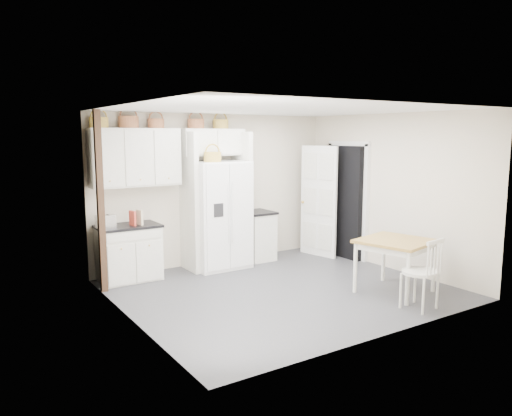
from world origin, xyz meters
TOP-DOWN VIEW (x-y plane):
  - floor at (0.00, 0.00)m, footprint 4.50×4.50m
  - ceiling at (0.00, 0.00)m, footprint 4.50×4.50m
  - wall_back at (0.00, 2.00)m, footprint 4.50×0.00m
  - wall_left at (-2.25, 0.00)m, footprint 0.00×4.00m
  - wall_right at (2.25, 0.00)m, footprint 0.00×4.00m
  - refrigerator at (-0.15, 1.63)m, footprint 0.94×0.75m
  - base_cab_left at (-1.70, 1.70)m, footprint 0.90×0.57m
  - base_cab_right at (0.68, 1.70)m, footprint 0.48×0.58m
  - dining_table at (1.30, -0.97)m, footprint 1.11×1.11m
  - windsor_chair at (1.03, -1.62)m, footprint 0.53×0.50m
  - counter_left at (-1.70, 1.70)m, footprint 0.94×0.61m
  - counter_right at (0.68, 1.70)m, footprint 0.52×0.62m
  - toaster at (-2.05, 1.67)m, footprint 0.28×0.17m
  - cookbook_red at (-1.65, 1.62)m, footprint 0.06×0.15m
  - cookbook_cream at (-1.54, 1.62)m, footprint 0.06×0.16m
  - basket_upper_a at (-2.04, 1.83)m, footprint 0.28×0.28m
  - basket_upper_b at (-1.58, 1.83)m, footprint 0.31×0.31m
  - basket_upper_c at (-1.14, 1.83)m, footprint 0.26×0.26m
  - basket_bridge_a at (-0.45, 1.83)m, footprint 0.28×0.28m
  - basket_bridge_b at (0.02, 1.83)m, footprint 0.27×0.27m
  - basket_fridge_a at (-0.30, 1.53)m, footprint 0.29×0.29m
  - upper_cabinet at (-1.50, 1.83)m, footprint 1.40×0.34m
  - bridge_cabinet at (-0.15, 1.83)m, footprint 1.12×0.34m
  - fridge_panel_left at (-0.66, 1.70)m, footprint 0.08×0.60m
  - fridge_panel_right at (0.36, 1.70)m, footprint 0.08×0.60m
  - trim_post at (-2.20, 1.35)m, footprint 0.09×0.09m
  - doorway_void at (2.16, 1.00)m, footprint 0.18×0.85m
  - door_slab at (1.80, 1.33)m, footprint 0.21×0.79m

SIDE VIEW (x-z plane):
  - floor at x=0.00m, z-range 0.00..0.00m
  - dining_table at x=1.30m, z-range 0.00..0.77m
  - base_cab_left at x=-1.70m, z-range 0.00..0.83m
  - base_cab_right at x=0.68m, z-range 0.00..0.85m
  - windsor_chair at x=1.03m, z-range 0.00..0.98m
  - counter_left at x=-1.70m, z-range 0.83..0.87m
  - counter_right at x=0.68m, z-range 0.85..0.89m
  - refrigerator at x=-0.15m, z-range 0.00..1.81m
  - toaster at x=-2.05m, z-range 0.87..1.06m
  - cookbook_red at x=-1.65m, z-range 0.87..1.10m
  - cookbook_cream at x=-1.54m, z-range 0.87..1.10m
  - doorway_void at x=2.16m, z-range 0.00..2.05m
  - door_slab at x=1.80m, z-range 0.00..2.05m
  - fridge_panel_left at x=-0.66m, z-range 0.00..2.30m
  - fridge_panel_right at x=0.36m, z-range 0.00..2.30m
  - wall_back at x=0.00m, z-range -0.95..3.55m
  - wall_left at x=-2.25m, z-range -0.70..3.30m
  - wall_right at x=2.25m, z-range -0.70..3.30m
  - trim_post at x=-2.20m, z-range 0.00..2.60m
  - basket_fridge_a at x=-0.30m, z-range 1.81..1.97m
  - upper_cabinet at x=-1.50m, z-range 1.45..2.35m
  - bridge_cabinet at x=-0.15m, z-range 1.90..2.35m
  - basket_upper_c at x=-1.14m, z-range 2.35..2.50m
  - basket_bridge_b at x=0.02m, z-range 2.35..2.50m
  - basket_upper_a at x=-2.04m, z-range 2.35..2.51m
  - basket_bridge_a at x=-0.45m, z-range 2.35..2.51m
  - basket_upper_b at x=-1.58m, z-range 2.35..2.53m
  - ceiling at x=0.00m, z-range 2.60..2.60m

